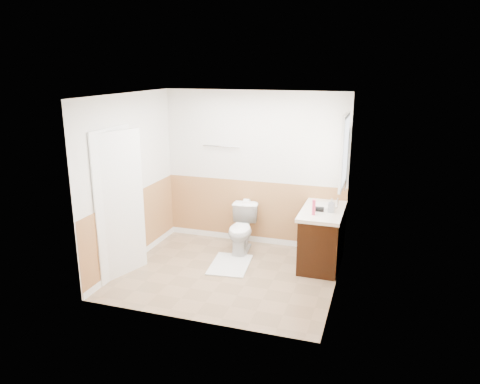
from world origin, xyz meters
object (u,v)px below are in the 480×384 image
(vanity_cabinet, at_px, (322,238))
(lotion_bottle, at_px, (314,207))
(bath_mat, at_px, (230,265))
(toilet, at_px, (242,229))
(soap_dispenser, at_px, (332,205))

(vanity_cabinet, distance_m, lotion_bottle, 0.65)
(bath_mat, bearing_deg, lotion_bottle, 9.09)
(bath_mat, bearing_deg, toilet, 90.00)
(vanity_cabinet, bearing_deg, toilet, 176.50)
(lotion_bottle, bearing_deg, bath_mat, -170.91)
(bath_mat, relative_size, lotion_bottle, 3.64)
(vanity_cabinet, distance_m, soap_dispenser, 0.57)
(soap_dispenser, bearing_deg, lotion_bottle, -136.22)
(toilet, distance_m, vanity_cabinet, 1.28)
(toilet, height_order, lotion_bottle, lotion_bottle)
(toilet, relative_size, vanity_cabinet, 0.67)
(vanity_cabinet, bearing_deg, lotion_bottle, -108.10)
(vanity_cabinet, relative_size, lotion_bottle, 5.00)
(bath_mat, height_order, lotion_bottle, lotion_bottle)
(toilet, xyz_separation_m, vanity_cabinet, (1.27, -0.08, 0.03))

